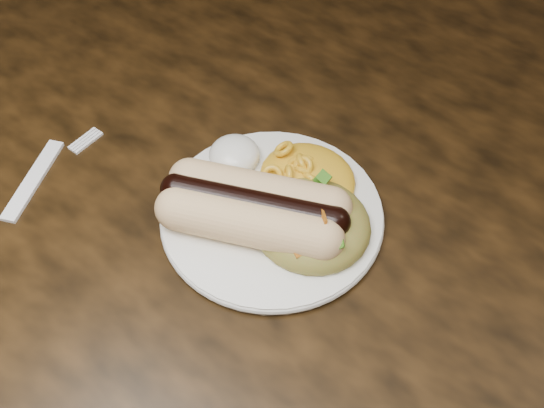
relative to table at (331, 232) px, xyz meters
The scene contains 7 objects.
table is the anchor object (origin of this frame).
plate 0.13m from the table, 103.10° to the right, with size 0.20×0.20×0.01m, color white.
hotdog 0.16m from the table, 103.54° to the right, with size 0.14×0.12×0.04m.
mac_and_cheese 0.13m from the table, 114.69° to the right, with size 0.09×0.08×0.03m, color yellow.
sour_cream 0.15m from the table, 147.43° to the right, with size 0.05×0.05×0.03m, color white.
taco_salad 0.14m from the table, 74.79° to the right, with size 0.11×0.10×0.05m.
fork 0.30m from the table, 140.66° to the right, with size 0.02×0.14×0.00m, color white.
Camera 1 is at (0.19, -0.35, 1.21)m, focal length 42.00 mm.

